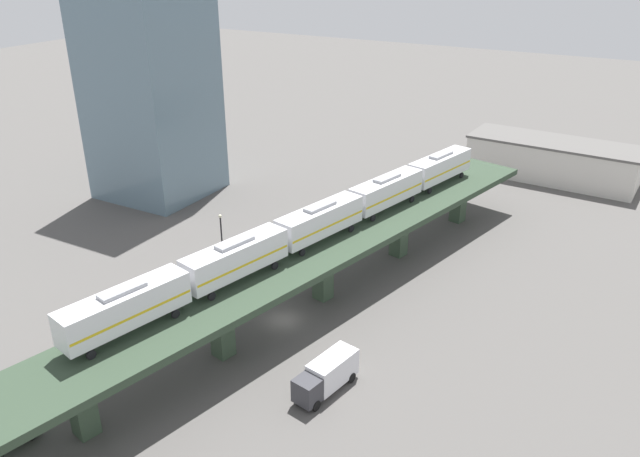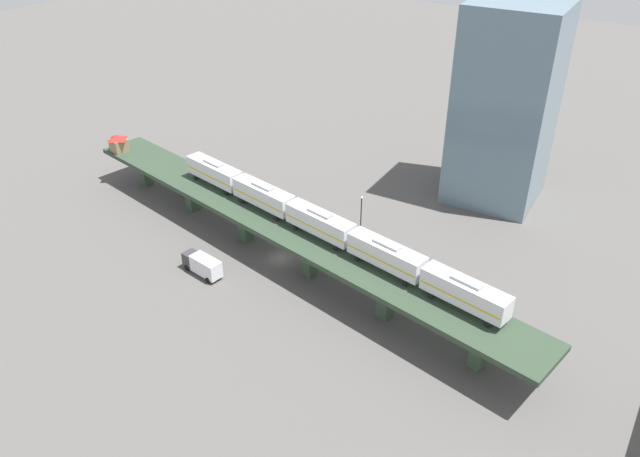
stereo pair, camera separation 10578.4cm
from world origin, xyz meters
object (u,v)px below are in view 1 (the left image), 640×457
(street_car_white, at_px, (287,238))
(office_tower, at_px, (150,83))
(street_car_green, at_px, (8,434))
(street_lamp, at_px, (221,235))
(delivery_truck, at_px, (327,375))
(subway_train, at_px, (320,220))
(warehouse_building, at_px, (553,160))

(street_car_white, bearing_deg, office_tower, 166.50)
(street_car_green, height_order, office_tower, office_tower)
(street_car_green, xyz_separation_m, street_car_white, (0.43, 43.12, 0.00))
(street_lamp, height_order, office_tower, office_tower)
(street_car_white, distance_m, delivery_truck, 31.15)
(street_car_green, distance_m, street_lamp, 34.70)
(subway_train, bearing_deg, warehouse_building, 73.05)
(subway_train, xyz_separation_m, warehouse_building, (16.44, 53.96, -5.80))
(delivery_truck, bearing_deg, street_lamp, 146.85)
(street_car_white, height_order, street_lamp, street_lamp)
(delivery_truck, xyz_separation_m, warehouse_building, (6.96, 69.66, 1.65))
(street_car_white, distance_m, street_lamp, 10.30)
(street_car_white, xyz_separation_m, street_lamp, (-4.34, -8.79, 3.17))
(street_car_green, distance_m, office_tower, 60.20)
(delivery_truck, bearing_deg, warehouse_building, 84.29)
(street_car_white, relative_size, office_tower, 0.12)
(street_car_green, bearing_deg, office_tower, 119.79)
(street_lamp, xyz_separation_m, warehouse_building, (30.75, 54.12, -0.70))
(subway_train, xyz_separation_m, office_tower, (-39.08, 15.62, 8.80))
(delivery_truck, bearing_deg, street_car_green, -136.60)
(street_car_green, height_order, warehouse_building, warehouse_building)
(street_car_white, bearing_deg, subway_train, -40.90)
(street_car_green, xyz_separation_m, warehouse_building, (26.83, 88.45, 2.47))
(street_car_white, relative_size, street_lamp, 0.65)
(delivery_truck, bearing_deg, street_car_white, 128.64)
(office_tower, bearing_deg, street_lamp, -32.49)
(street_car_green, relative_size, street_lamp, 0.68)
(street_car_white, bearing_deg, street_car_green, -90.57)
(subway_train, height_order, warehouse_building, subway_train)
(street_car_white, relative_size, warehouse_building, 0.15)
(warehouse_building, bearing_deg, street_car_green, -106.88)
(subway_train, distance_m, street_lamp, 15.19)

